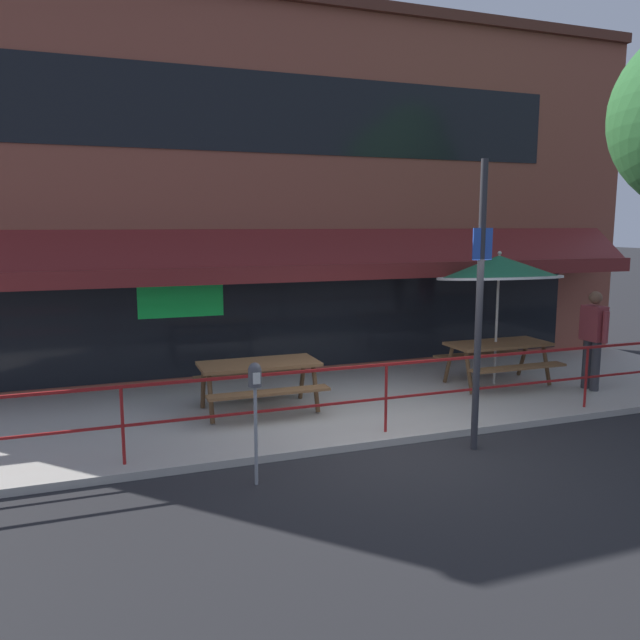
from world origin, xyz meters
TOP-DOWN VIEW (x-y plane):
  - ground_plane at (0.00, 0.00)m, footprint 120.00×120.00m
  - patio_deck at (0.00, 2.00)m, footprint 15.00×4.00m
  - restaurant_building at (-0.00, 4.22)m, footprint 15.00×1.60m
  - patio_railing at (0.00, 0.30)m, footprint 13.84×0.04m
  - picnic_table_left at (-1.39, 1.84)m, footprint 1.80×1.42m
  - picnic_table_centre at (2.99, 1.93)m, footprint 1.80×1.42m
  - patio_umbrella_centre at (2.99, 2.01)m, footprint 2.14×2.14m
  - pedestrian_walking at (4.32, 1.12)m, footprint 0.25×0.62m
  - parking_meter_near at (-2.05, -0.58)m, footprint 0.15×0.16m
  - street_sign_pole at (0.93, -0.45)m, footprint 0.28×0.09m

SIDE VIEW (x-z plane):
  - ground_plane at x=0.00m, z-range 0.00..0.00m
  - patio_deck at x=0.00m, z-range 0.00..0.10m
  - picnic_table_left at x=-1.39m, z-range 0.33..1.08m
  - picnic_table_centre at x=2.99m, z-range 0.33..1.08m
  - patio_railing at x=0.00m, z-range 0.32..1.28m
  - pedestrian_walking at x=4.32m, z-range 0.20..1.91m
  - parking_meter_near at x=-2.05m, z-range 0.44..1.86m
  - street_sign_pole at x=0.93m, z-range 0.06..3.79m
  - patio_umbrella_centre at x=2.99m, z-range 0.99..3.37m
  - restaurant_building at x=0.00m, z-range -0.02..6.99m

